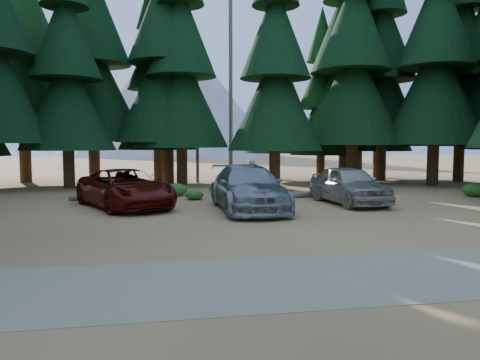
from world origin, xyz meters
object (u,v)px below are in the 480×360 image
at_px(red_pickup, 125,188).
at_px(silver_minivan_right, 349,185).
at_px(frisbee_player, 251,177).
at_px(log_mid, 256,190).
at_px(silver_minivan_center, 248,188).
at_px(log_right, 331,193).
at_px(log_left, 113,196).

relative_size(red_pickup, silver_minivan_right, 1.16).
height_order(red_pickup, frisbee_player, frisbee_player).
bearing_deg(red_pickup, log_mid, 12.63).
distance_m(silver_minivan_center, log_right, 6.53).
relative_size(silver_minivan_center, log_left, 1.52).
bearing_deg(red_pickup, silver_minivan_right, -27.80).
xyz_separation_m(frisbee_player, log_left, (-5.91, 3.79, -1.08)).
bearing_deg(silver_minivan_center, log_mid, 74.44).
xyz_separation_m(red_pickup, log_left, (-0.78, 3.10, -0.65)).
height_order(red_pickup, log_mid, red_pickup).
bearing_deg(log_mid, silver_minivan_right, -66.82).
distance_m(log_left, log_right, 10.66).
bearing_deg(log_mid, frisbee_player, -108.94).
bearing_deg(log_left, log_mid, 2.69).
relative_size(silver_minivan_center, log_right, 1.24).
relative_size(log_left, log_right, 0.82).
distance_m(silver_minivan_right, log_right, 3.14).
bearing_deg(red_pickup, silver_minivan_center, -42.96).
distance_m(red_pickup, log_right, 10.19).
height_order(silver_minivan_center, log_mid, silver_minivan_center).
relative_size(silver_minivan_right, log_right, 1.01).
relative_size(red_pickup, log_mid, 1.70).
bearing_deg(log_right, silver_minivan_right, -110.48).
relative_size(silver_minivan_center, silver_minivan_right, 1.23).
distance_m(silver_minivan_right, log_left, 10.93).
relative_size(red_pickup, frisbee_player, 3.53).
bearing_deg(frisbee_player, silver_minivan_right, -174.66).
bearing_deg(frisbee_player, log_left, -28.85).
height_order(red_pickup, log_right, red_pickup).
xyz_separation_m(log_left, log_mid, (7.35, 1.85, -0.00)).
distance_m(red_pickup, silver_minivan_right, 9.51).
xyz_separation_m(silver_minivan_right, log_mid, (-2.91, 5.52, -0.70)).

